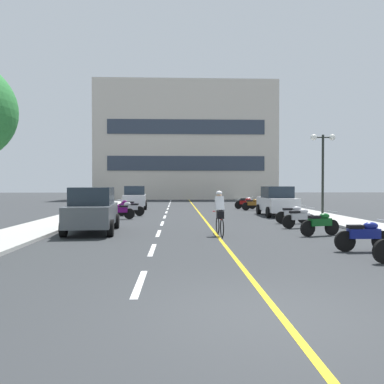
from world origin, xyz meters
TOP-DOWN VIEW (x-y plane):
  - ground_plane at (0.00, 21.00)m, footprint 140.00×140.00m
  - curb_left at (-7.20, 24.00)m, footprint 2.40×72.00m
  - curb_right at (7.20, 24.00)m, footprint 2.40×72.00m
  - lane_dash_0 at (-2.00, 2.00)m, footprint 0.14×2.20m
  - lane_dash_1 at (-2.00, 6.00)m, footprint 0.14×2.20m
  - lane_dash_2 at (-2.00, 10.00)m, footprint 0.14×2.20m
  - lane_dash_3 at (-2.00, 14.00)m, footprint 0.14×2.20m
  - lane_dash_4 at (-2.00, 18.00)m, footprint 0.14×2.20m
  - lane_dash_5 at (-2.00, 22.00)m, footprint 0.14×2.20m
  - lane_dash_6 at (-2.00, 26.00)m, footprint 0.14×2.20m
  - lane_dash_7 at (-2.00, 30.00)m, footprint 0.14×2.20m
  - lane_dash_8 at (-2.00, 34.00)m, footprint 0.14×2.20m
  - lane_dash_9 at (-2.00, 38.00)m, footprint 0.14×2.20m
  - lane_dash_10 at (-2.00, 42.00)m, footprint 0.14×2.20m
  - lane_dash_11 at (-2.00, 46.00)m, footprint 0.14×2.20m
  - centre_line_yellow at (0.25, 24.00)m, footprint 0.12×66.00m
  - office_building at (-0.06, 48.45)m, footprint 23.82×7.02m
  - street_lamp_mid at (7.26, 17.23)m, footprint 1.46×0.36m
  - parked_car_near at (-4.68, 10.42)m, footprint 2.16×4.31m
  - parked_car_mid at (4.92, 18.63)m, footprint 1.92×4.20m
  - parked_car_far at (-4.64, 26.21)m, footprint 2.15×4.31m
  - motorcycle_1 at (4.12, 5.47)m, footprint 1.70×0.60m
  - motorcycle_2 at (4.12, 8.98)m, footprint 1.65×0.77m
  - motorcycle_3 at (4.18, 11.65)m, footprint 1.67×0.68m
  - motorcycle_4 at (4.46, 13.68)m, footprint 1.70×0.60m
  - motorcycle_5 at (-4.48, 16.52)m, footprint 1.70×0.60m
  - motorcycle_6 at (-4.12, 18.80)m, footprint 1.70×0.60m
  - motorcycle_7 at (-4.70, 21.68)m, footprint 1.65×0.76m
  - motorcycle_8 at (4.43, 23.82)m, footprint 1.70×0.60m
  - motorcycle_9 at (4.16, 25.57)m, footprint 1.70×0.60m
  - motorcycle_10 at (4.61, 27.74)m, footprint 1.67×0.71m
  - cyclist_rider at (0.35, 9.26)m, footprint 0.42×1.77m

SIDE VIEW (x-z plane):
  - ground_plane at x=0.00m, z-range 0.00..0.00m
  - lane_dash_0 at x=-2.00m, z-range 0.00..0.01m
  - lane_dash_1 at x=-2.00m, z-range 0.00..0.01m
  - lane_dash_2 at x=-2.00m, z-range 0.00..0.01m
  - lane_dash_3 at x=-2.00m, z-range 0.00..0.01m
  - lane_dash_4 at x=-2.00m, z-range 0.00..0.01m
  - lane_dash_5 at x=-2.00m, z-range 0.00..0.01m
  - lane_dash_6 at x=-2.00m, z-range 0.00..0.01m
  - lane_dash_7 at x=-2.00m, z-range 0.00..0.01m
  - lane_dash_8 at x=-2.00m, z-range 0.00..0.01m
  - lane_dash_9 at x=-2.00m, z-range 0.00..0.01m
  - lane_dash_10 at x=-2.00m, z-range 0.00..0.01m
  - lane_dash_11 at x=-2.00m, z-range 0.00..0.01m
  - centre_line_yellow at x=0.25m, z-range 0.00..0.01m
  - curb_left at x=-7.20m, z-range 0.00..0.12m
  - curb_right at x=7.20m, z-range 0.00..0.12m
  - motorcycle_1 at x=4.12m, z-range 0.01..0.93m
  - motorcycle_2 at x=4.12m, z-range 0.01..0.93m
  - motorcycle_3 at x=4.18m, z-range 0.01..0.93m
  - motorcycle_4 at x=4.46m, z-range 0.01..0.93m
  - motorcycle_5 at x=-4.48m, z-range 0.01..0.93m
  - motorcycle_6 at x=-4.12m, z-range 0.01..0.93m
  - motorcycle_7 at x=-4.70m, z-range 0.01..0.93m
  - motorcycle_8 at x=4.43m, z-range 0.01..0.93m
  - motorcycle_9 at x=4.16m, z-range 0.01..0.93m
  - motorcycle_10 at x=4.61m, z-range 0.01..0.93m
  - cyclist_rider at x=0.35m, z-range 0.03..1.74m
  - parked_car_near at x=-4.68m, z-range 0.01..1.83m
  - parked_car_mid at x=4.92m, z-range 0.01..1.83m
  - parked_car_far at x=-4.64m, z-range 0.01..1.83m
  - street_lamp_mid at x=7.26m, z-range 1.26..6.01m
  - office_building at x=-0.06m, z-range 0.00..15.46m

